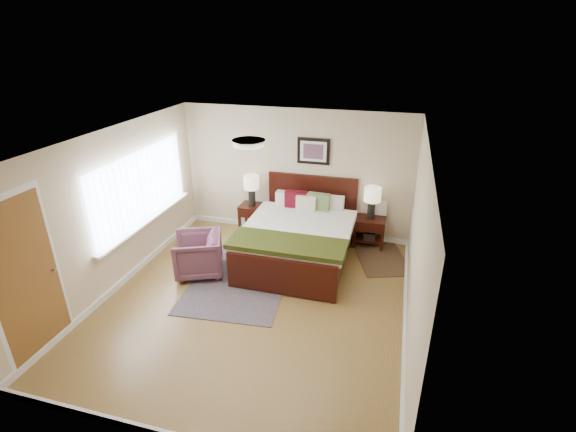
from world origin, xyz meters
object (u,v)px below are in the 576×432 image
at_px(nightstand_left, 252,211).
at_px(lamp_left, 251,185).
at_px(rug_persian, 240,280).
at_px(nightstand_right, 369,229).
at_px(lamp_right, 372,198).
at_px(bed, 299,232).
at_px(armchair, 198,254).

bearing_deg(nightstand_left, lamp_left, 90.00).
bearing_deg(rug_persian, nightstand_right, 37.86).
height_order(lamp_right, rug_persian, lamp_right).
bearing_deg(bed, lamp_left, 143.02).
relative_size(bed, lamp_left, 3.74).
bearing_deg(armchair, lamp_right, 100.19).
xyz_separation_m(lamp_left, rug_persian, (0.41, -1.81, -0.99)).
bearing_deg(lamp_right, nightstand_left, -179.50).
height_order(nightstand_right, lamp_right, lamp_right).
relative_size(nightstand_left, nightstand_right, 1.01).
height_order(lamp_left, lamp_right, lamp_left).
distance_m(nightstand_right, lamp_left, 2.44).
distance_m(nightstand_right, lamp_right, 0.64).
bearing_deg(nightstand_right, lamp_left, 179.67).
xyz_separation_m(lamp_right, armchair, (-2.69, -1.77, -0.63)).
relative_size(armchair, rug_persian, 0.36).
xyz_separation_m(bed, nightstand_left, (-1.19, 0.87, -0.11)).
bearing_deg(nightstand_right, lamp_right, 90.00).
xyz_separation_m(bed, armchair, (-1.52, -0.88, -0.21)).
bearing_deg(rug_persian, armchair, 171.73).
relative_size(lamp_left, rug_persian, 0.28).
bearing_deg(lamp_left, armchair, -100.74).
xyz_separation_m(lamp_right, rug_persian, (-1.94, -1.81, -0.98)).
relative_size(nightstand_left, armchair, 0.74).
distance_m(nightstand_right, armchair, 3.21).
relative_size(bed, lamp_right, 3.74).
height_order(nightstand_right, lamp_left, lamp_left).
distance_m(bed, rug_persian, 1.32).
xyz_separation_m(bed, lamp_left, (-1.19, 0.89, 0.43)).
xyz_separation_m(nightstand_left, lamp_right, (2.35, 0.02, 0.53)).
relative_size(lamp_left, lamp_right, 1.00).
relative_size(nightstand_right, lamp_right, 0.93).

